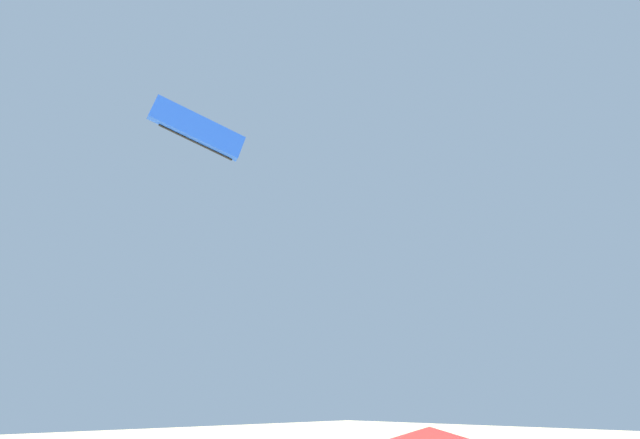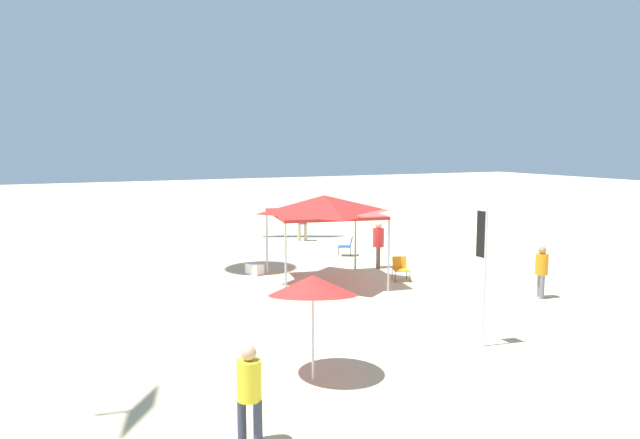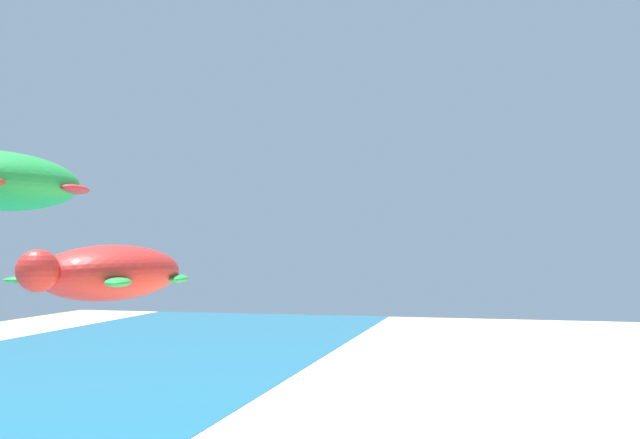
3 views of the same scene
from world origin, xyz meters
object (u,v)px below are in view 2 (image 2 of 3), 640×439
person_watching_sky (378,241)px  person_far_stroller (542,268)px  cooler_box (255,269)px  beach_umbrella (313,285)px  banner_flag (483,263)px  person_by_tent (302,219)px  canopy_tent (324,205)px  folding_chair_right_of_tent (347,245)px  folding_chair_left_of_tent (400,267)px  person_beachcomber (249,387)px

person_watching_sky → person_far_stroller: bearing=-129.6°
cooler_box → beach_umbrella: bearing=167.6°
banner_flag → person_by_tent: size_ratio=1.79×
canopy_tent → person_watching_sky: (1.30, -2.96, -1.61)m
folding_chair_right_of_tent → person_by_tent: size_ratio=0.44×
cooler_box → banner_flag: size_ratio=0.22×
folding_chair_right_of_tent → banner_flag: 11.93m
person_watching_sky → folding_chair_left_of_tent: bearing=-160.2°
cooler_box → person_beachcomber: 12.66m
banner_flag → cooler_box: bearing=13.1°
beach_umbrella → person_by_tent: 17.37m
folding_chair_right_of_tent → cooler_box: size_ratio=1.11×
person_by_tent → person_beachcomber: (-18.13, 8.93, -0.12)m
canopy_tent → cooler_box: 3.76m
folding_chair_left_of_tent → person_watching_sky: bearing=100.4°
beach_umbrella → folding_chair_right_of_tent: bearing=-31.1°
folding_chair_left_of_tent → person_far_stroller: person_far_stroller is taller
folding_chair_right_of_tent → person_watching_sky: bearing=26.1°
canopy_tent → person_beachcomber: size_ratio=2.53×
folding_chair_left_of_tent → person_beachcomber: size_ratio=0.50×
beach_umbrella → person_by_tent: size_ratio=1.24×
canopy_tent → folding_chair_left_of_tent: size_ratio=5.09×
cooler_box → person_by_tent: (6.22, -4.66, 0.89)m
folding_chair_left_of_tent → cooler_box: bearing=165.2°
folding_chair_left_of_tent → person_watching_sky: size_ratio=0.45×
person_by_tent → person_far_stroller: person_by_tent is taller
folding_chair_right_of_tent → folding_chair_left_of_tent: same height
folding_chair_right_of_tent → folding_chair_left_of_tent: (-4.92, 0.50, 0.00)m
beach_umbrella → folding_chair_right_of_tent: (11.54, -6.96, -1.45)m
cooler_box → person_by_tent: size_ratio=0.40×
folding_chair_right_of_tent → person_far_stroller: bearing=41.6°
banner_flag → person_beachcomber: bearing=108.3°
folding_chair_right_of_tent → cooler_box: bearing=-41.4°
beach_umbrella → person_watching_sky: size_ratio=1.27×
folding_chair_left_of_tent → cooler_box: folding_chair_left_of_tent is taller
canopy_tent → beach_umbrella: 8.51m
folding_chair_right_of_tent → cooler_box: (-1.81, 4.81, -0.27)m
person_far_stroller → person_watching_sky: person_watching_sky is taller
beach_umbrella → person_beachcomber: 3.17m
person_by_tent → cooler_box: bearing=-116.3°
beach_umbrella → folding_chair_left_of_tent: (6.63, -6.45, -1.45)m
person_watching_sky → person_by_tent: bearing=30.8°
folding_chair_right_of_tent → folding_chair_left_of_tent: size_ratio=1.00×
beach_umbrella → folding_chair_right_of_tent: size_ratio=2.81×
beach_umbrella → banner_flag: bearing=-90.2°
banner_flag → folding_chair_right_of_tent: bearing=-12.4°
person_beachcomber → person_far_stroller: size_ratio=1.01×
cooler_box → folding_chair_right_of_tent: bearing=-69.4°
beach_umbrella → person_beachcomber: size_ratio=1.40×
folding_chair_left_of_tent → banner_flag: (-6.64, 2.04, 1.53)m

